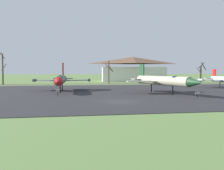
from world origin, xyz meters
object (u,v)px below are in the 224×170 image
(visitor_building, at_px, (133,69))
(info_placard_front_left, at_px, (58,92))
(info_placard_rear_center, at_px, (197,94))
(jet_fighter_front_left, at_px, (61,80))
(jet_fighter_rear_center, at_px, (164,81))

(visitor_building, bearing_deg, info_placard_front_left, -115.54)
(info_placard_front_left, bearing_deg, info_placard_rear_center, -20.31)
(jet_fighter_front_left, xyz_separation_m, jet_fighter_rear_center, (17.12, -7.76, 0.02))
(jet_fighter_rear_center, relative_size, visitor_building, 0.65)
(jet_fighter_front_left, xyz_separation_m, visitor_building, (25.65, 46.40, 2.29))
(info_placard_front_left, relative_size, visitor_building, 0.04)
(jet_fighter_front_left, bearing_deg, info_placard_front_left, -92.32)
(jet_fighter_rear_center, bearing_deg, info_placard_rear_center, -73.99)
(info_placard_front_left, xyz_separation_m, jet_fighter_rear_center, (17.45, 0.20, 1.62))
(jet_fighter_front_left, height_order, info_placard_front_left, jet_fighter_front_left)
(jet_fighter_rear_center, distance_m, visitor_building, 54.87)
(jet_fighter_front_left, relative_size, jet_fighter_rear_center, 0.96)
(jet_fighter_front_left, height_order, jet_fighter_rear_center, jet_fighter_front_left)
(info_placard_front_left, distance_m, jet_fighter_rear_center, 17.52)
(jet_fighter_rear_center, bearing_deg, visitor_building, 81.05)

